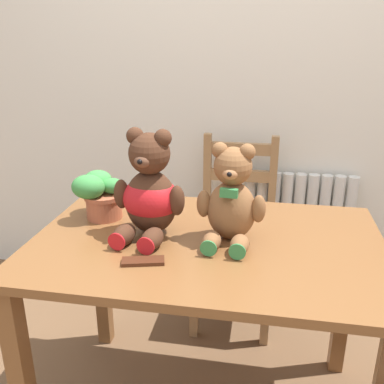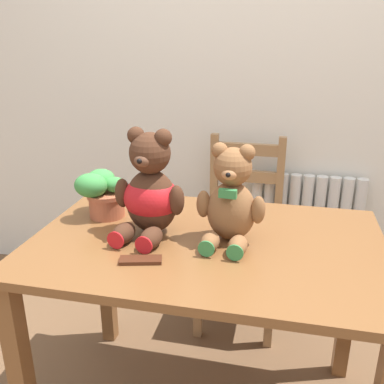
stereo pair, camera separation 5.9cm
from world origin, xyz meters
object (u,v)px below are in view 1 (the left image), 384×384
(teddy_bear_left, at_px, (150,193))
(potted_plant, at_px, (99,193))
(wooden_chair_behind, at_px, (236,233))
(teddy_bear_right, at_px, (231,200))
(chocolate_bar, at_px, (143,261))

(teddy_bear_left, xyz_separation_m, potted_plant, (-0.23, 0.10, -0.05))
(wooden_chair_behind, xyz_separation_m, teddy_bear_right, (0.03, -0.70, 0.45))
(teddy_bear_left, height_order, chocolate_bar, teddy_bear_left)
(teddy_bear_left, height_order, teddy_bear_right, teddy_bear_left)
(potted_plant, distance_m, chocolate_bar, 0.42)
(potted_plant, bearing_deg, wooden_chair_behind, 51.34)
(wooden_chair_behind, height_order, teddy_bear_left, teddy_bear_left)
(teddy_bear_right, xyz_separation_m, potted_plant, (-0.51, 0.10, -0.05))
(potted_plant, height_order, chocolate_bar, potted_plant)
(teddy_bear_right, relative_size, chocolate_bar, 2.57)
(teddy_bear_right, height_order, chocolate_bar, teddy_bear_right)
(wooden_chair_behind, bearing_deg, potted_plant, 51.34)
(chocolate_bar, bearing_deg, wooden_chair_behind, 76.38)
(chocolate_bar, bearing_deg, teddy_bear_right, 40.47)
(teddy_bear_right, distance_m, chocolate_bar, 0.35)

